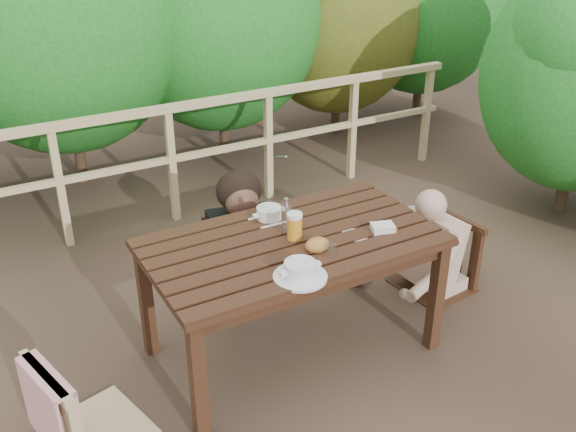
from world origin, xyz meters
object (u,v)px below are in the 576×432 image
soup_far (269,214)px  woman (233,191)px  soup_near (300,270)px  beer_glass (294,227)px  table (292,297)px  bread_roll (317,245)px  tumbler (331,250)px  chair_right (439,228)px  butter_tub (382,229)px  chair_far (236,227)px  chair_left (86,359)px  bottle (286,218)px  diner_right (445,204)px

soup_far → woman: bearing=85.2°
soup_near → beer_glass: (0.17, 0.35, 0.04)m
table → bread_roll: size_ratio=11.69×
tumbler → beer_glass: bearing=111.2°
chair_right → soup_near: 1.49m
butter_tub → tumbler: bearing=-152.0°
woman → table: bearing=98.2°
chair_far → chair_right: bearing=-22.4°
chair_left → chair_far: size_ratio=1.16×
chair_left → soup_near: (1.07, -0.26, 0.33)m
table → beer_glass: bearing=-14.0°
chair_left → tumbler: size_ratio=13.66×
chair_left → soup_near: 1.15m
chair_far → chair_left: bearing=-130.5°
chair_left → soup_far: chair_left is taller
chair_left → chair_right: bearing=-99.7°
bread_roll → butter_tub: bearing=-0.6°
chair_left → bread_roll: size_ratio=6.87×
bottle → tumbler: 0.33m
soup_far → bottle: 0.24m
chair_right → beer_glass: (-1.20, -0.11, 0.38)m
table → soup_near: (-0.16, -0.36, 0.43)m
woman → soup_far: size_ratio=5.40×
soup_near → bottle: bearing=69.9°
woman → soup_far: woman is taller
bread_roll → beer_glass: 0.18m
diner_right → table: bearing=89.6°
chair_far → woman: 0.27m
butter_tub → soup_far: bearing=155.5°
diner_right → chair_far: bearing=51.1°
woman → diner_right: (1.19, -0.81, -0.04)m
chair_far → beer_glass: 1.00m
chair_right → diner_right: size_ratio=0.73×
chair_left → butter_tub: bearing=-107.1°
bread_roll → bottle: 0.25m
bottle → butter_tub: 0.56m
woman → bottle: size_ratio=5.66×
woman → diner_right: size_ratio=1.07×
diner_right → tumbler: diner_right is taller
diner_right → beer_glass: 1.25m
chair_far → soup_far: 0.72m
bottle → bread_roll: bearing=-74.1°
soup_far → butter_tub: size_ratio=1.95×
tumbler → table: bearing=113.3°
chair_far → diner_right: (1.19, -0.79, 0.23)m
chair_left → tumbler: bearing=-110.7°
bread_roll → woman: bearing=90.1°
table → soup_near: 0.58m
diner_right → butter_tub: (-0.75, -0.28, 0.15)m
diner_right → soup_near: size_ratio=4.59×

